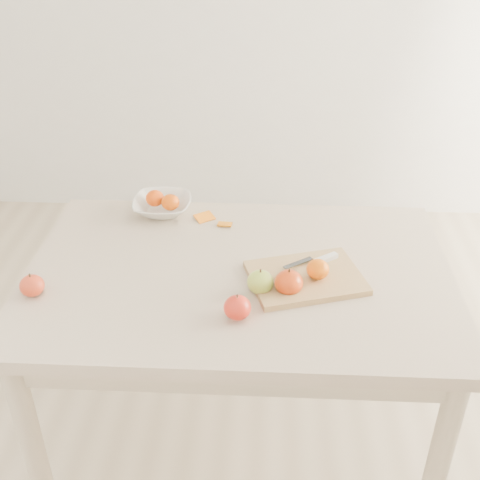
{
  "coord_description": "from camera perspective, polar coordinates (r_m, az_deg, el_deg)",
  "views": [
    {
      "loc": [
        0.07,
        -1.4,
        1.71
      ],
      "look_at": [
        0.0,
        0.05,
        0.82
      ],
      "focal_mm": 45.0,
      "sensor_mm": 36.0,
      "label": 1
    }
  ],
  "objects": [
    {
      "name": "apple_red_d",
      "position": [
        1.68,
        -19.12,
        -4.11
      ],
      "size": [
        0.07,
        0.07,
        0.06
      ],
      "primitive_type": "ellipsoid",
      "color": "#A70C09",
      "rests_on": "table"
    },
    {
      "name": "fruit_bowl",
      "position": [
        1.99,
        -7.37,
        3.25
      ],
      "size": [
        0.19,
        0.19,
        0.05
      ],
      "primitive_type": "imported",
      "color": "white",
      "rests_on": "table"
    },
    {
      "name": "apple_red_c",
      "position": [
        1.51,
        -0.25,
        -6.43
      ],
      "size": [
        0.07,
        0.07,
        0.06
      ],
      "primitive_type": "ellipsoid",
      "color": "#A5050F",
      "rests_on": "table"
    },
    {
      "name": "bowl_tangerine_near",
      "position": [
        2.0,
        -8.07,
        3.95
      ],
      "size": [
        0.06,
        0.06,
        0.05
      ],
      "primitive_type": "ellipsoid",
      "color": "#DF4907",
      "rests_on": "fruit_bowl"
    },
    {
      "name": "orange_peel_b",
      "position": [
        1.91,
        -1.46,
        1.45
      ],
      "size": [
        0.05,
        0.04,
        0.01
      ],
      "primitive_type": "cube",
      "rotation": [
        -0.14,
        0.0,
        -0.09
      ],
      "color": "orange",
      "rests_on": "table"
    },
    {
      "name": "cutting_board",
      "position": [
        1.66,
        6.25,
        -3.58
      ],
      "size": [
        0.35,
        0.3,
        0.02
      ],
      "primitive_type": "cube",
      "rotation": [
        0.0,
        0.0,
        0.3
      ],
      "color": "tan",
      "rests_on": "table"
    },
    {
      "name": "orange_peel_a",
      "position": [
        1.95,
        -3.38,
        2.07
      ],
      "size": [
        0.07,
        0.07,
        0.01
      ],
      "primitive_type": "cube",
      "rotation": [
        0.21,
        0.0,
        0.61
      ],
      "color": "orange",
      "rests_on": "table"
    },
    {
      "name": "table",
      "position": [
        1.76,
        -0.08,
        -5.55
      ],
      "size": [
        1.2,
        0.8,
        0.75
      ],
      "color": "#C7B196",
      "rests_on": "ground"
    },
    {
      "name": "apple_green",
      "position": [
        1.6,
        1.94,
        -4.0
      ],
      "size": [
        0.07,
        0.07,
        0.06
      ],
      "primitive_type": "ellipsoid",
      "color": "olive",
      "rests_on": "table"
    },
    {
      "name": "ground",
      "position": [
        2.21,
        -0.07,
        -19.12
      ],
      "size": [
        3.5,
        3.5,
        0.0
      ],
      "primitive_type": "plane",
      "color": "#C6B293",
      "rests_on": "ground"
    },
    {
      "name": "apple_red_e",
      "position": [
        1.6,
        4.64,
        -4.04
      ],
      "size": [
        0.08,
        0.08,
        0.07
      ],
      "primitive_type": "ellipsoid",
      "color": "#8D0305",
      "rests_on": "table"
    },
    {
      "name": "bowl_tangerine_far",
      "position": [
        1.97,
        -6.62,
        3.58
      ],
      "size": [
        0.06,
        0.06,
        0.05
      ],
      "primitive_type": "ellipsoid",
      "color": "#D94A07",
      "rests_on": "fruit_bowl"
    },
    {
      "name": "paring_knife",
      "position": [
        1.72,
        7.73,
        -1.81
      ],
      "size": [
        0.16,
        0.09,
        0.01
      ],
      "color": "silver",
      "rests_on": "cutting_board"
    },
    {
      "name": "board_tangerine",
      "position": [
        1.64,
        7.38,
        -2.76
      ],
      "size": [
        0.06,
        0.06,
        0.05
      ],
      "primitive_type": "ellipsoid",
      "color": "#D25107",
      "rests_on": "cutting_board"
    }
  ]
}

